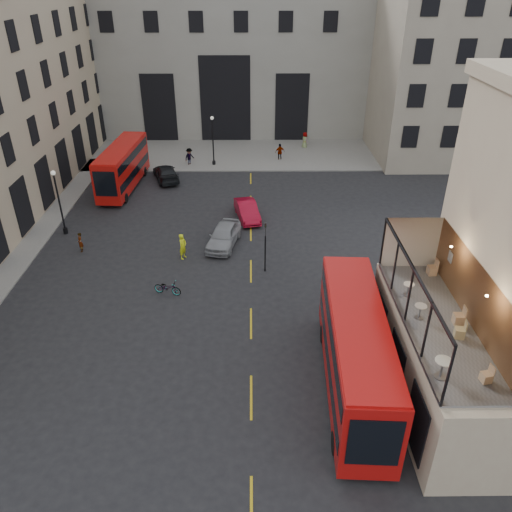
{
  "coord_description": "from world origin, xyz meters",
  "views": [
    {
      "loc": [
        -1.94,
        -18.08,
        18.59
      ],
      "look_at": [
        -1.67,
        8.94,
        3.0
      ],
      "focal_mm": 35.0,
      "sensor_mm": 36.0,
      "label": 1
    }
  ],
  "objects_px": {
    "bicycle": "(167,288)",
    "pedestrian_a": "(110,161)",
    "pedestrian_c": "(280,152)",
    "pedestrian_d": "(305,140)",
    "bus_far": "(123,165)",
    "car_c": "(166,173)",
    "street_lamp_b": "(213,144)",
    "traffic_light_far": "(115,163)",
    "car_b": "(247,211)",
    "pedestrian_b": "(189,157)",
    "street_lamp_a": "(60,206)",
    "cafe_chair_d": "(432,270)",
    "cafe_table_far": "(408,288)",
    "cyclist": "(183,246)",
    "cafe_chair_a": "(486,377)",
    "cafe_table_near": "(443,366)",
    "traffic_light_near": "(265,241)",
    "cafe_chair_b": "(460,332)",
    "pedestrian_e": "(80,242)",
    "cafe_chair_c": "(459,319)",
    "cafe_table_mid": "(420,310)",
    "car_a": "(224,236)",
    "bus_near": "(355,349)"
  },
  "relations": [
    {
      "from": "street_lamp_b",
      "to": "pedestrian_a",
      "type": "height_order",
      "value": "street_lamp_b"
    },
    {
      "from": "bus_far",
      "to": "cafe_chair_d",
      "type": "bearing_deg",
      "value": -47.17
    },
    {
      "from": "car_a",
      "to": "bicycle",
      "type": "relative_size",
      "value": 2.59
    },
    {
      "from": "car_b",
      "to": "cafe_table_far",
      "type": "bearing_deg",
      "value": -78.47
    },
    {
      "from": "bus_near",
      "to": "bicycle",
      "type": "distance_m",
      "value": 13.77
    },
    {
      "from": "pedestrian_d",
      "to": "street_lamp_a",
      "type": "bearing_deg",
      "value": 104.77
    },
    {
      "from": "bus_far",
      "to": "pedestrian_a",
      "type": "distance_m",
      "value": 6.08
    },
    {
      "from": "car_c",
      "to": "cafe_chair_d",
      "type": "distance_m",
      "value": 31.61
    },
    {
      "from": "street_lamp_b",
      "to": "traffic_light_far",
      "type": "bearing_deg",
      "value": -146.31
    },
    {
      "from": "cyclist",
      "to": "cafe_chair_a",
      "type": "relative_size",
      "value": 2.62
    },
    {
      "from": "street_lamp_b",
      "to": "pedestrian_a",
      "type": "xyz_separation_m",
      "value": [
        -10.94,
        -1.03,
        -1.47
      ]
    },
    {
      "from": "car_a",
      "to": "cafe_chair_d",
      "type": "bearing_deg",
      "value": -32.95
    },
    {
      "from": "pedestrian_a",
      "to": "pedestrian_d",
      "type": "distance_m",
      "value": 22.51
    },
    {
      "from": "cafe_table_near",
      "to": "cafe_chair_a",
      "type": "height_order",
      "value": "cafe_table_near"
    },
    {
      "from": "car_c",
      "to": "cafe_table_near",
      "type": "bearing_deg",
      "value": 97.6
    },
    {
      "from": "cyclist",
      "to": "pedestrian_e",
      "type": "relative_size",
      "value": 1.3
    },
    {
      "from": "bicycle",
      "to": "bus_near",
      "type": "bearing_deg",
      "value": -112.84
    },
    {
      "from": "pedestrian_e",
      "to": "cafe_chair_c",
      "type": "relative_size",
      "value": 1.66
    },
    {
      "from": "bicycle",
      "to": "pedestrian_a",
      "type": "bearing_deg",
      "value": 38.02
    },
    {
      "from": "pedestrian_a",
      "to": "pedestrian_c",
      "type": "xyz_separation_m",
      "value": [
        18.21,
        2.67,
        0.01
      ]
    },
    {
      "from": "traffic_light_far",
      "to": "cyclist",
      "type": "xyz_separation_m",
      "value": [
        8.02,
        -14.1,
        -1.44
      ]
    },
    {
      "from": "pedestrian_b",
      "to": "cafe_table_mid",
      "type": "distance_m",
      "value": 36.83
    },
    {
      "from": "pedestrian_a",
      "to": "pedestrian_b",
      "type": "distance_m",
      "value": 8.39
    },
    {
      "from": "bus_far",
      "to": "car_b",
      "type": "relative_size",
      "value": 2.33
    },
    {
      "from": "bicycle",
      "to": "pedestrian_e",
      "type": "xyz_separation_m",
      "value": [
        -7.37,
        5.81,
        0.27
      ]
    },
    {
      "from": "pedestrian_d",
      "to": "cafe_chair_c",
      "type": "distance_m",
      "value": 40.36
    },
    {
      "from": "bus_far",
      "to": "car_c",
      "type": "height_order",
      "value": "bus_far"
    },
    {
      "from": "pedestrian_d",
      "to": "traffic_light_near",
      "type": "bearing_deg",
      "value": 138.05
    },
    {
      "from": "bus_far",
      "to": "cafe_chair_d",
      "type": "xyz_separation_m",
      "value": [
        21.82,
        -23.54,
        2.56
      ]
    },
    {
      "from": "bus_far",
      "to": "car_a",
      "type": "height_order",
      "value": "bus_far"
    },
    {
      "from": "car_b",
      "to": "cafe_table_far",
      "type": "distance_m",
      "value": 20.54
    },
    {
      "from": "pedestrian_b",
      "to": "pedestrian_e",
      "type": "relative_size",
      "value": 1.26
    },
    {
      "from": "cafe_chair_c",
      "to": "cafe_table_near",
      "type": "bearing_deg",
      "value": -119.61
    },
    {
      "from": "pedestrian_d",
      "to": "cafe_chair_b",
      "type": "height_order",
      "value": "cafe_chair_b"
    },
    {
      "from": "pedestrian_a",
      "to": "cafe_chair_a",
      "type": "bearing_deg",
      "value": -41.18
    },
    {
      "from": "cafe_chair_d",
      "to": "cafe_table_near",
      "type": "bearing_deg",
      "value": -105.16
    },
    {
      "from": "car_c",
      "to": "pedestrian_a",
      "type": "height_order",
      "value": "pedestrian_a"
    },
    {
      "from": "cyclist",
      "to": "traffic_light_near",
      "type": "bearing_deg",
      "value": -82.87
    },
    {
      "from": "traffic_light_far",
      "to": "cafe_table_mid",
      "type": "distance_m",
      "value": 34.67
    },
    {
      "from": "street_lamp_a",
      "to": "car_b",
      "type": "relative_size",
      "value": 1.19
    },
    {
      "from": "street_lamp_a",
      "to": "pedestrian_b",
      "type": "bearing_deg",
      "value": 62.38
    },
    {
      "from": "street_lamp_b",
      "to": "cafe_table_far",
      "type": "distance_m",
      "value": 33.98
    },
    {
      "from": "bus_far",
      "to": "bicycle",
      "type": "relative_size",
      "value": 5.6
    },
    {
      "from": "cafe_chair_c",
      "to": "cafe_chair_d",
      "type": "distance_m",
      "value": 4.22
    },
    {
      "from": "traffic_light_near",
      "to": "car_a",
      "type": "xyz_separation_m",
      "value": [
        -3.08,
        3.89,
        -1.6
      ]
    },
    {
      "from": "pedestrian_d",
      "to": "cafe_table_far",
      "type": "height_order",
      "value": "cafe_table_far"
    },
    {
      "from": "bicycle",
      "to": "pedestrian_d",
      "type": "xyz_separation_m",
      "value": [
        11.92,
        30.78,
        0.46
      ]
    },
    {
      "from": "car_b",
      "to": "pedestrian_b",
      "type": "bearing_deg",
      "value": 103.13
    },
    {
      "from": "traffic_light_far",
      "to": "pedestrian_a",
      "type": "distance_m",
      "value": 5.54
    },
    {
      "from": "cafe_chair_d",
      "to": "bus_far",
      "type": "bearing_deg",
      "value": 132.83
    }
  ]
}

